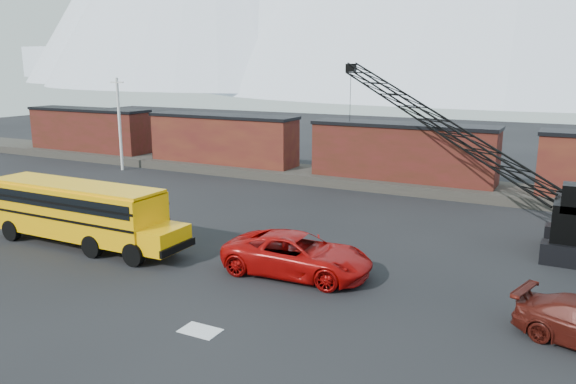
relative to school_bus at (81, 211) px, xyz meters
The scene contains 10 objects.
ground 10.71m from the school_bus, ahead, with size 160.00×160.00×0.00m, color black.
gravel_berm 23.50m from the school_bus, 63.40° to the left, with size 120.00×5.00×0.70m, color #453F38.
boxcar_west_far 30.05m from the school_bus, 135.70° to the left, with size 13.70×3.10×4.17m.
boxcar_west_near 21.70m from the school_bus, 104.68° to the left, with size 13.70×3.10×4.17m.
boxcar_mid 23.48m from the school_bus, 63.40° to the left, with size 13.70×3.10×4.17m.
utility_pole 21.81m from the school_bus, 128.49° to the left, with size 1.40×0.24×8.00m.
snow_patch 12.23m from the school_bus, 24.55° to the right, with size 1.40×0.90×0.02m, color silver.
school_bus is the anchor object (origin of this frame).
red_pickup 11.70m from the school_bus, ahead, with size 3.03×6.57×1.83m, color #AB0908.
crawler_crane 21.13m from the school_bus, 46.54° to the left, with size 20.49×13.39×9.34m.
Camera 1 is at (11.48, -18.49, 9.00)m, focal length 35.00 mm.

